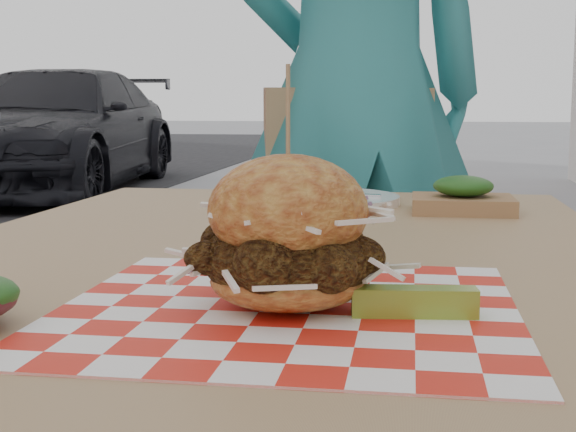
# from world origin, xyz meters

# --- Properties ---
(diner) EXTENTS (0.79, 0.64, 1.89)m
(diner) POSITION_xyz_m (-0.02, 0.87, 0.95)
(diner) COLOR teal
(diner) RESTS_ON ground
(car_dark) EXTENTS (2.16, 4.56, 1.28)m
(car_dark) POSITION_xyz_m (-3.60, 6.89, 0.64)
(car_dark) COLOR black
(car_dark) RESTS_ON ground
(patio_table) EXTENTS (0.80, 1.20, 0.75)m
(patio_table) POSITION_xyz_m (-0.04, -0.24, 0.67)
(patio_table) COLOR tan
(patio_table) RESTS_ON ground
(patio_chair) EXTENTS (0.54, 0.54, 0.95)m
(patio_chair) POSITION_xyz_m (-0.07, 0.76, 0.55)
(patio_chair) COLOR tan
(patio_chair) RESTS_ON ground
(paper_liner) EXTENTS (0.36, 0.36, 0.00)m
(paper_liner) POSITION_xyz_m (0.02, -0.50, 0.75)
(paper_liner) COLOR red
(paper_liner) RESTS_ON patio_table
(sandwich) EXTENTS (0.17, 0.17, 0.19)m
(sandwich) POSITION_xyz_m (0.02, -0.50, 0.80)
(sandwich) COLOR #C68537
(sandwich) RESTS_ON paper_liner
(pickle_spear) EXTENTS (0.10, 0.03, 0.02)m
(pickle_spear) POSITION_xyz_m (0.12, -0.52, 0.76)
(pickle_spear) COLOR olive
(pickle_spear) RESTS_ON paper_liner
(place_setting) EXTENTS (0.27, 0.27, 0.02)m
(place_setting) POSITION_xyz_m (-0.04, 0.17, 0.76)
(place_setting) COLOR white
(place_setting) RESTS_ON patio_table
(kraft_tray) EXTENTS (0.15, 0.12, 0.06)m
(kraft_tray) POSITION_xyz_m (0.19, 0.10, 0.77)
(kraft_tray) COLOR #986D45
(kraft_tray) RESTS_ON patio_table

